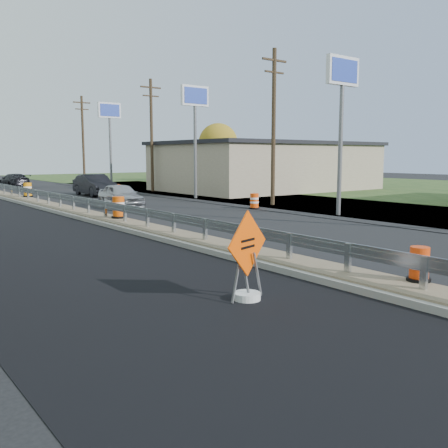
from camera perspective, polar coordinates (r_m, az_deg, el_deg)
ground at (r=16.92m, az=-2.16°, el=-2.53°), size 140.00×140.00×0.00m
grass_verge_far at (r=46.21m, az=21.74°, el=3.49°), size 40.00×120.00×0.03m
median at (r=23.81m, az=-13.37°, el=0.53°), size 1.60×55.00×0.23m
guardrail at (r=24.66m, az=-14.37°, el=2.18°), size 0.10×46.15×0.72m
retail_building_near at (r=45.45m, az=4.89°, el=6.65°), size 18.50×12.50×4.27m
pylon_sign_south at (r=26.30m, az=13.36°, el=15.11°), size 2.20×0.30×7.90m
pylon_sign_mid at (r=35.95m, az=-3.35°, el=13.27°), size 2.20×0.30×7.90m
pylon_sign_north at (r=48.13m, az=-12.95°, el=11.69°), size 2.20×0.30×7.90m
utility_pole_smid at (r=30.98m, az=5.69°, el=11.27°), size 1.90×0.26×9.40m
utility_pole_nmid at (r=43.16m, az=-8.28°, el=10.23°), size 1.90×0.26×9.40m
utility_pole_north at (r=56.70m, az=-15.81°, el=9.42°), size 1.90×0.26×9.40m
tree_far_yellow at (r=59.46m, az=-0.68°, el=9.23°), size 4.62×4.62×6.86m
caution_sign at (r=10.56m, az=2.66°, el=-6.16°), size 1.34×0.58×1.91m
barrel_median_near at (r=12.07m, az=21.42°, el=-4.35°), size 0.53×0.53×0.78m
barrel_median_mid at (r=23.14m, az=-11.96°, el=1.83°), size 0.67×0.67×0.98m
barrel_median_far at (r=37.04m, az=-21.52°, el=3.62°), size 0.66×0.66×0.97m
barrel_shoulder_near at (r=28.81m, az=3.49°, el=2.58°), size 0.61×0.61×0.89m
barrel_shoulder_mid at (r=38.89m, az=-12.13°, el=3.77°), size 0.61×0.61×0.89m
car_silver at (r=29.95m, az=-11.72°, el=3.18°), size 2.05×4.32×1.42m
car_dark_mid at (r=39.48m, az=-14.55°, el=4.33°), size 1.83×5.03×1.65m
car_dark_far at (r=52.84m, az=-22.92°, el=4.61°), size 2.36×4.78×1.33m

